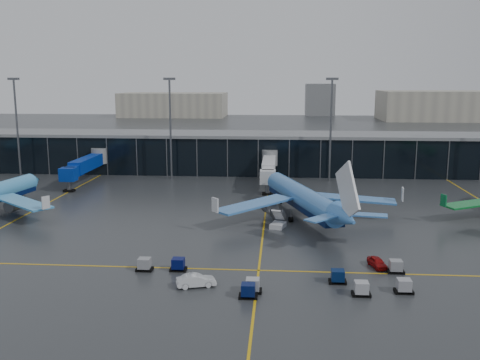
# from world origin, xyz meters

# --- Properties ---
(ground) EXTENTS (600.00, 600.00, 0.00)m
(ground) POSITION_xyz_m (0.00, 0.00, 0.00)
(ground) COLOR #282B2D
(ground) RESTS_ON ground
(terminal_pier) EXTENTS (142.00, 17.00, 10.70)m
(terminal_pier) POSITION_xyz_m (0.00, 62.00, 5.42)
(terminal_pier) COLOR black
(terminal_pier) RESTS_ON ground
(jet_bridges) EXTENTS (94.00, 27.50, 7.20)m
(jet_bridges) POSITION_xyz_m (-35.00, 42.99, 4.55)
(jet_bridges) COLOR #595B60
(jet_bridges) RESTS_ON ground
(flood_masts) EXTENTS (203.00, 0.50, 25.50)m
(flood_masts) POSITION_xyz_m (5.00, 50.00, 13.81)
(flood_masts) COLOR #595B60
(flood_masts) RESTS_ON ground
(distant_hangars) EXTENTS (260.00, 71.00, 22.00)m
(distant_hangars) POSITION_xyz_m (49.94, 270.08, 8.79)
(distant_hangars) COLOR #B2AD99
(distant_hangars) RESTS_ON ground
(taxi_lines) EXTENTS (220.00, 120.00, 0.02)m
(taxi_lines) POSITION_xyz_m (10.00, 10.61, 0.01)
(taxi_lines) COLOR gold
(taxi_lines) RESTS_ON ground
(airliner_klm_near) EXTENTS (47.31, 50.47, 12.64)m
(airliner_klm_near) POSITION_xyz_m (16.74, 12.80, 6.32)
(airliner_klm_near) COLOR #3B78C4
(airliner_klm_near) RESTS_ON ground
(baggage_carts) EXTENTS (35.45, 11.18, 1.70)m
(baggage_carts) POSITION_xyz_m (13.87, -19.47, 0.76)
(baggage_carts) COLOR black
(baggage_carts) RESTS_ON ground
(mobile_airstair) EXTENTS (3.01, 3.69, 3.45)m
(mobile_airstair) POSITION_xyz_m (12.44, 6.12, 0.77)
(mobile_airstair) COLOR silver
(mobile_airstair) RESTS_ON ground
(service_van_red) EXTENTS (2.60, 4.29, 1.37)m
(service_van_red) POSITION_xyz_m (26.00, -12.60, 0.68)
(service_van_red) COLOR #950B0C
(service_van_red) RESTS_ON ground
(service_van_white) EXTENTS (5.12, 3.07, 1.59)m
(service_van_white) POSITION_xyz_m (2.57, -21.27, 0.80)
(service_van_white) COLOR silver
(service_van_white) RESTS_ON ground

